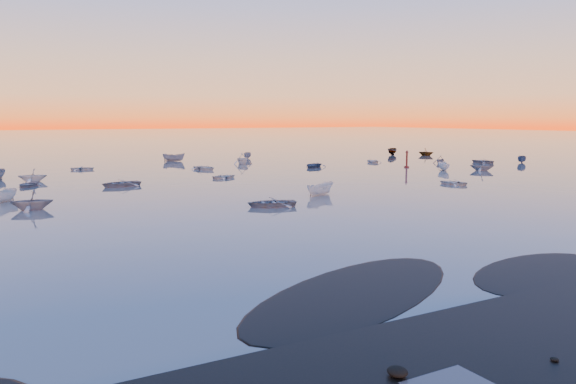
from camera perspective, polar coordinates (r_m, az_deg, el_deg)
ground at (r=123.36m, az=-15.31°, el=3.55°), size 600.00×600.00×0.00m
moored_fleet at (r=78.76m, az=-6.87°, el=1.67°), size 124.00×58.00×1.20m
boat_near_center at (r=58.37m, az=3.29°, el=-0.32°), size 2.65×4.11×1.32m
boat_near_right at (r=90.62m, az=19.07°, el=2.07°), size 3.75×3.60×1.26m
channel_marker at (r=93.11m, az=11.97°, el=3.17°), size 0.83×0.83×2.95m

